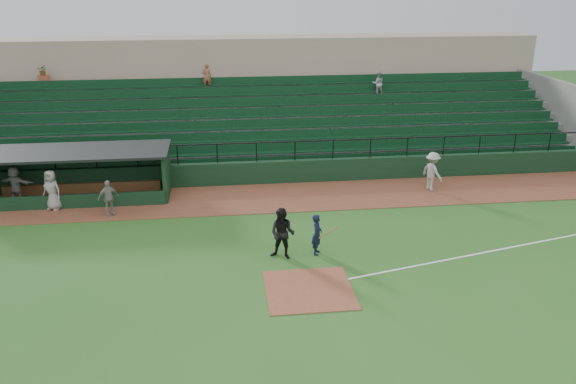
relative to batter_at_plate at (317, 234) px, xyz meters
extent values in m
plane|color=#28591D|center=(-0.73, -1.76, -0.82)|extent=(90.00, 90.00, 0.00)
cube|color=brown|center=(-0.73, 6.24, -0.80)|extent=(40.00, 4.00, 0.03)
cube|color=brown|center=(-0.73, -2.76, -0.80)|extent=(3.00, 3.00, 0.03)
cube|color=white|center=(7.27, -0.56, -0.81)|extent=(17.49, 4.44, 0.01)
cube|color=black|center=(-0.73, 8.44, -0.22)|extent=(36.00, 0.35, 1.20)
cylinder|color=black|center=(-0.73, 8.44, 1.38)|extent=(36.00, 0.06, 0.06)
cube|color=slate|center=(-0.73, 13.34, 0.98)|extent=(36.00, 9.00, 3.60)
cube|color=#0F371B|center=(-0.73, 12.84, 1.43)|extent=(34.56, 8.00, 4.05)
cube|color=slate|center=(17.27, 13.39, 1.28)|extent=(0.35, 9.50, 4.20)
cube|color=tan|center=(-0.73, 19.84, 2.38)|extent=(38.00, 3.00, 6.40)
cube|color=slate|center=(-0.73, 17.84, 2.88)|extent=(36.00, 2.00, 0.20)
cylinder|color=#A55138|center=(-14.30, 17.74, 3.28)|extent=(0.70, 0.70, 0.60)
imported|color=#2D5923|center=(-14.30, 17.74, 3.91)|extent=(0.59, 0.51, 0.66)
imported|color=#B1B1B1|center=(6.37, 15.14, 3.10)|extent=(0.74, 0.58, 1.53)
imported|color=#985538|center=(-4.20, 16.14, 3.58)|extent=(0.58, 0.38, 1.59)
cube|color=black|center=(-10.48, 8.64, 0.33)|extent=(8.50, 0.20, 2.30)
cube|color=black|center=(-6.23, 7.34, 0.33)|extent=(0.20, 2.60, 2.30)
cube|color=black|center=(-10.48, 7.34, 1.54)|extent=(8.90, 3.20, 0.12)
cube|color=olive|center=(-10.48, 8.24, -0.57)|extent=(7.65, 0.40, 0.50)
cube|color=black|center=(-10.48, 5.99, -0.47)|extent=(8.50, 0.12, 0.70)
imported|color=black|center=(0.00, 0.00, 0.00)|extent=(0.54, 0.68, 1.64)
cylinder|color=olive|center=(0.40, -0.20, 0.13)|extent=(0.79, 0.34, 0.35)
imported|color=black|center=(-1.37, -0.20, 0.19)|extent=(1.21, 1.10, 2.02)
imported|color=#A6A29C|center=(6.92, 6.32, 0.20)|extent=(1.17, 1.46, 1.97)
imported|color=gray|center=(-8.65, 4.92, 0.04)|extent=(1.04, 0.85, 1.65)
imported|color=#9C9792|center=(-11.33, 5.94, 0.16)|extent=(1.09, 0.94, 1.90)
imported|color=gray|center=(-13.28, 7.13, 0.11)|extent=(1.76, 1.01, 1.81)
camera|label=1|loc=(-3.59, -20.11, 9.32)|focal=36.16mm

